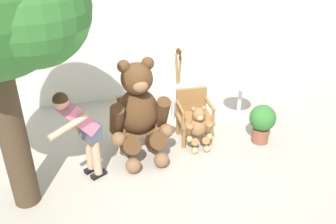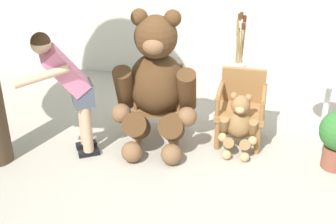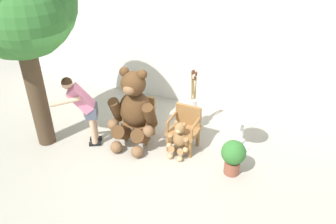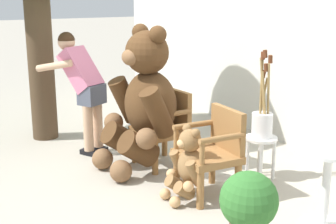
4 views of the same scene
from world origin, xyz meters
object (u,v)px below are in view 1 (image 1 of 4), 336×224
at_px(teddy_bear_large, 139,111).
at_px(teddy_bear_small, 198,128).
at_px(potted_plant, 262,121).
at_px(brush_bucket, 178,86).
at_px(round_side_table, 240,96).
at_px(person_visitor, 81,126).
at_px(wooden_chair_right, 194,114).
at_px(white_stool, 177,101).
at_px(wooden_chair_left, 136,121).

relative_size(teddy_bear_large, teddy_bear_small, 2.20).
height_order(teddy_bear_small, potted_plant, teddy_bear_small).
height_order(brush_bucket, round_side_table, brush_bucket).
xyz_separation_m(person_visitor, brush_bucket, (1.75, 1.36, -0.23)).
bearing_deg(wooden_chair_right, teddy_bear_small, -90.75).
xyz_separation_m(brush_bucket, potted_plant, (1.16, -1.09, -0.27)).
bearing_deg(teddy_bear_large, round_side_table, 19.47).
bearing_deg(round_side_table, teddy_bear_large, -160.53).
height_order(person_visitor, white_stool, person_visitor).
bearing_deg(wooden_chair_left, wooden_chair_right, 0.01).
bearing_deg(potted_plant, wooden_chair_left, 168.77).
bearing_deg(teddy_bear_small, teddy_bear_large, 179.22).
bearing_deg(white_stool, round_side_table, -12.53).
bearing_deg(potted_plant, brush_bucket, 136.61).
height_order(teddy_bear_large, teddy_bear_small, teddy_bear_large).
bearing_deg(white_stool, brush_bucket, -28.01).
xyz_separation_m(wooden_chair_left, white_stool, (0.88, 0.69, -0.11)).
height_order(wooden_chair_right, teddy_bear_small, wooden_chair_right).
xyz_separation_m(teddy_bear_small, round_side_table, (1.04, 0.72, 0.09)).
relative_size(teddy_bear_large, potted_plant, 2.37).
relative_size(wooden_chair_left, teddy_bear_small, 1.17).
bearing_deg(teddy_bear_large, potted_plant, -3.87).
height_order(wooden_chair_left, round_side_table, wooden_chair_left).
height_order(wooden_chair_left, white_stool, wooden_chair_left).
bearing_deg(wooden_chair_left, potted_plant, -11.23).
distance_m(wooden_chair_left, round_side_table, 2.06).
relative_size(round_side_table, potted_plant, 1.06).
bearing_deg(person_visitor, teddy_bear_large, 24.41).
relative_size(white_stool, potted_plant, 0.68).
relative_size(person_visitor, potted_plant, 2.18).
relative_size(wooden_chair_right, teddy_bear_large, 0.53).
bearing_deg(wooden_chair_right, potted_plant, -20.85).
distance_m(wooden_chair_right, brush_bucket, 0.72).
distance_m(wooden_chair_left, potted_plant, 2.08).
distance_m(wooden_chair_left, person_visitor, 1.17).
xyz_separation_m(wooden_chair_left, wooden_chair_right, (0.98, 0.00, 0.00)).
relative_size(teddy_bear_large, brush_bucket, 1.74).
relative_size(wooden_chair_left, wooden_chair_right, 1.00).
bearing_deg(teddy_bear_small, wooden_chair_right, 89.25).
relative_size(wooden_chair_right, teddy_bear_small, 1.17).
bearing_deg(wooden_chair_left, person_visitor, -142.45).
xyz_separation_m(white_stool, brush_bucket, (0.00, -0.00, 0.31)).
height_order(wooden_chair_left, teddy_bear_large, teddy_bear_large).
height_order(teddy_bear_large, white_stool, teddy_bear_large).
bearing_deg(wooden_chair_right, person_visitor, -160.12).
distance_m(round_side_table, potted_plant, 0.85).
distance_m(brush_bucket, round_side_table, 1.17).
distance_m(person_visitor, round_side_table, 3.11).
xyz_separation_m(teddy_bear_small, brush_bucket, (-0.09, 0.97, 0.30)).
bearing_deg(potted_plant, teddy_bear_large, 176.13).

